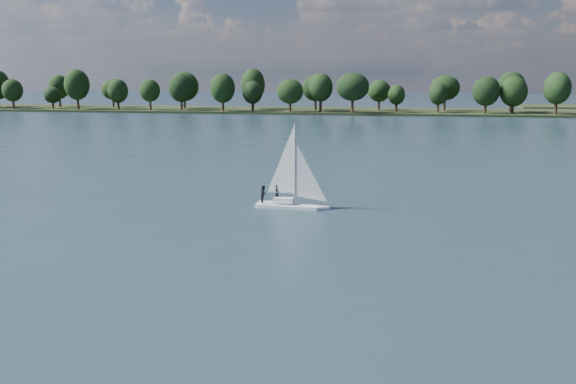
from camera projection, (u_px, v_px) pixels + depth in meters
The scene contains 4 objects.
ground at pixel (389, 146), 126.79m from camera, with size 700.00×700.00×0.00m, color #233342.
far_shore at pixel (397, 112), 235.16m from camera, with size 660.00×40.00×1.50m, color black.
sailboat at pixel (288, 183), 68.27m from camera, with size 7.38×2.43×9.58m.
treeline at pixel (389, 90), 229.98m from camera, with size 562.80×74.20×18.56m.
Camera 1 is at (2.59, -27.88, 14.22)m, focal length 40.00 mm.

